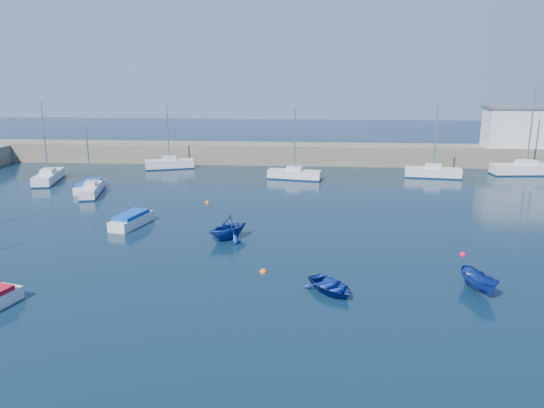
# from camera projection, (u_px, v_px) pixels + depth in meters

# --- Properties ---
(ground) EXTENTS (220.00, 220.00, 0.00)m
(ground) POSITION_uv_depth(u_px,v_px,m) (267.00, 314.00, 28.10)
(ground) COLOR #0B2031
(ground) RESTS_ON ground
(back_wall) EXTENTS (96.00, 4.50, 2.60)m
(back_wall) POSITION_uv_depth(u_px,v_px,m) (295.00, 154.00, 72.20)
(back_wall) COLOR #6D6653
(back_wall) RESTS_ON ground
(harbor_office) EXTENTS (10.00, 4.00, 5.00)m
(harbor_office) POSITION_uv_depth(u_px,v_px,m) (525.00, 128.00, 69.10)
(harbor_office) COLOR silver
(harbor_office) RESTS_ON back_wall
(sailboat_3) EXTENTS (2.61, 5.52, 7.15)m
(sailboat_3) POSITION_uv_depth(u_px,v_px,m) (91.00, 190.00, 54.11)
(sailboat_3) COLOR silver
(sailboat_3) RESTS_ON ground
(sailboat_4) EXTENTS (3.25, 7.12, 8.99)m
(sailboat_4) POSITION_uv_depth(u_px,v_px,m) (49.00, 177.00, 60.52)
(sailboat_4) COLOR silver
(sailboat_4) RESTS_ON ground
(sailboat_5) EXTENTS (6.36, 3.69, 8.22)m
(sailboat_5) POSITION_uv_depth(u_px,v_px,m) (169.00, 164.00, 68.44)
(sailboat_5) COLOR silver
(sailboat_5) RESTS_ON ground
(sailboat_6) EXTENTS (6.43, 2.89, 8.20)m
(sailboat_6) POSITION_uv_depth(u_px,v_px,m) (295.00, 174.00, 62.04)
(sailboat_6) COLOR silver
(sailboat_6) RESTS_ON ground
(sailboat_7) EXTENTS (6.64, 2.61, 8.59)m
(sailboat_7) POSITION_uv_depth(u_px,v_px,m) (433.00, 172.00, 62.93)
(sailboat_7) COLOR silver
(sailboat_7) RESTS_ON ground
(sailboat_8) EXTENTS (8.43, 3.11, 10.73)m
(sailboat_8) POSITION_uv_depth(u_px,v_px,m) (526.00, 169.00, 64.66)
(sailboat_8) COLOR silver
(sailboat_8) RESTS_ON ground
(motorboat_1) EXTENTS (2.60, 4.74, 1.10)m
(motorboat_1) POSITION_uv_depth(u_px,v_px,m) (131.00, 220.00, 43.68)
(motorboat_1) COLOR silver
(motorboat_1) RESTS_ON ground
(motorboat_2) EXTENTS (1.86, 4.97, 1.01)m
(motorboat_2) POSITION_uv_depth(u_px,v_px,m) (90.00, 186.00, 56.37)
(motorboat_2) COLOR silver
(motorboat_2) RESTS_ON ground
(dinghy_center) EXTENTS (3.97, 4.23, 0.71)m
(dinghy_center) POSITION_uv_depth(u_px,v_px,m) (331.00, 286.00, 30.77)
(dinghy_center) COLOR navy
(dinghy_center) RESTS_ON ground
(dinghy_left) EXTENTS (4.62, 4.64, 1.85)m
(dinghy_left) POSITION_uv_depth(u_px,v_px,m) (228.00, 227.00, 40.17)
(dinghy_left) COLOR navy
(dinghy_left) RESTS_ON ground
(dinghy_right) EXTENTS (2.08, 3.33, 1.20)m
(dinghy_right) POSITION_uv_depth(u_px,v_px,m) (479.00, 282.00, 30.77)
(dinghy_right) COLOR navy
(dinghy_right) RESTS_ON ground
(buoy_0) EXTENTS (0.48, 0.48, 0.48)m
(buoy_0) POSITION_uv_depth(u_px,v_px,m) (263.00, 272.00, 33.85)
(buoy_0) COLOR #FF650D
(buoy_0) RESTS_ON ground
(buoy_1) EXTENTS (0.47, 0.47, 0.47)m
(buoy_1) POSITION_uv_depth(u_px,v_px,m) (463.00, 255.00, 36.96)
(buoy_1) COLOR red
(buoy_1) RESTS_ON ground
(buoy_3) EXTENTS (0.45, 0.45, 0.45)m
(buoy_3) POSITION_uv_depth(u_px,v_px,m) (207.00, 203.00, 51.13)
(buoy_3) COLOR #FF650D
(buoy_3) RESTS_ON ground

